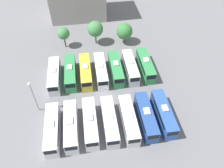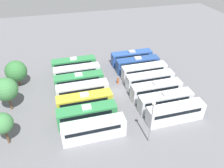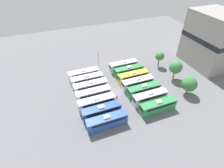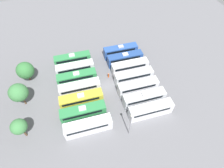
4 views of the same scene
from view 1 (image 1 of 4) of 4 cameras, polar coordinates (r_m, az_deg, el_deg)
name	(u,v)px [view 1 (image 1 of 4)]	position (r m, az deg, el deg)	size (l,w,h in m)	color
ground_plane	(105,98)	(49.55, -1.87, -3.67)	(121.47, 121.47, 0.00)	slate
bus_0	(52,129)	(44.12, -15.29, -11.20)	(2.55, 10.53, 3.67)	white
bus_1	(71,126)	(43.73, -10.65, -10.61)	(2.55, 10.53, 3.67)	silver
bus_2	(90,122)	(43.61, -5.69, -9.94)	(2.55, 10.53, 3.67)	white
bus_3	(109,121)	(43.59, -0.66, -9.61)	(2.55, 10.53, 3.67)	silver
bus_4	(129,119)	(43.91, 4.33, -9.21)	(2.55, 10.53, 3.67)	silver
bus_5	(146,116)	(44.77, 8.84, -8.28)	(2.55, 10.53, 3.67)	#284C93
bus_6	(163,113)	(45.89, 13.29, -7.40)	(2.55, 10.53, 3.67)	#2D56A8
bus_7	(54,75)	(53.75, -14.82, 2.22)	(2.55, 10.53, 3.67)	silver
bus_8	(70,72)	(53.64, -10.81, 3.00)	(2.55, 10.53, 3.67)	#338C4C
bus_9	(86,71)	(53.32, -6.90, 3.28)	(2.55, 10.53, 3.67)	gold
bus_10	(101,70)	(53.28, -2.95, 3.58)	(2.55, 10.53, 3.67)	silver
bus_11	(116,68)	(53.75, 0.98, 4.11)	(2.55, 10.53, 3.67)	#338C4C
bus_12	(130,67)	(54.31, 4.77, 4.45)	(2.55, 10.53, 3.67)	silver
bus_13	(145,65)	(55.34, 8.73, 4.95)	(2.55, 10.53, 3.67)	#338C4C
worker_person	(119,98)	(48.47, 1.88, -3.70)	(0.36, 0.36, 1.74)	#CC4C19
light_pole	(32,93)	(45.88, -20.07, -2.11)	(0.60, 0.60, 8.37)	gray
tree_0	(63,34)	(62.69, -12.57, 12.73)	(3.32, 3.32, 6.01)	brown
tree_1	(95,29)	(62.66, -4.40, 14.13)	(4.40, 4.40, 6.90)	brown
tree_2	(124,31)	(63.35, 3.28, 13.55)	(4.58, 4.58, 6.02)	brown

